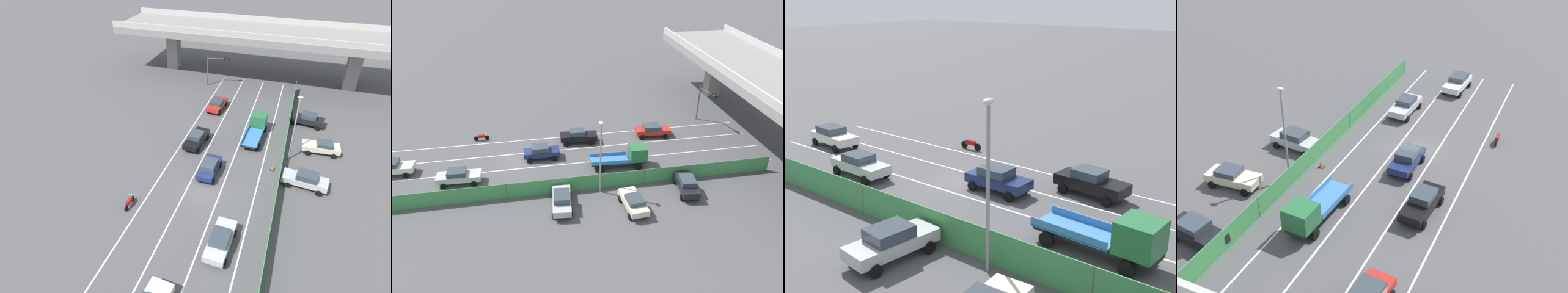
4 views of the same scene
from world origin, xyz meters
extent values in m
plane|color=#4C4C4F|center=(0.00, 0.00, 0.00)|extent=(300.00, 300.00, 0.00)
cube|color=silver|center=(-5.13, 5.75, 0.00)|extent=(0.14, 47.50, 0.01)
cube|color=silver|center=(-1.71, 5.75, 0.00)|extent=(0.14, 47.50, 0.01)
cube|color=silver|center=(1.71, 5.75, 0.00)|extent=(0.14, 47.50, 0.01)
cube|color=silver|center=(5.13, 5.75, 0.00)|extent=(0.14, 47.50, 0.01)
cube|color=gray|center=(0.00, 31.50, 7.56)|extent=(48.35, 11.32, 1.14)
cube|color=#B2B2AD|center=(0.00, 26.07, 8.58)|extent=(48.35, 0.30, 0.90)
cube|color=gray|center=(-15.47, 31.50, 3.50)|extent=(2.05, 2.05, 6.99)
cube|color=#3D8E4C|center=(7.20, 5.75, 0.87)|extent=(0.06, 43.50, 1.74)
cylinder|color=#4C514C|center=(7.20, -1.50, 0.87)|extent=(0.10, 0.10, 1.74)
cylinder|color=#4C514C|center=(7.20, 13.00, 0.87)|extent=(0.10, 0.10, 1.74)
cylinder|color=#4C514C|center=(7.20, 27.50, 0.87)|extent=(0.10, 0.10, 1.74)
cube|color=red|center=(-3.31, 17.50, 0.77)|extent=(2.22, 4.57, 0.58)
cube|color=#333D47|center=(-3.33, 17.32, 1.31)|extent=(1.79, 2.20, 0.50)
cylinder|color=black|center=(-4.10, 19.08, 0.32)|extent=(0.27, 0.66, 0.64)
cylinder|color=black|center=(-2.26, 18.92, 0.32)|extent=(0.27, 0.66, 0.64)
cylinder|color=black|center=(-4.36, 16.08, 0.32)|extent=(0.27, 0.66, 0.64)
cylinder|color=black|center=(-2.52, 15.92, 0.32)|extent=(0.27, 0.66, 0.64)
cube|color=black|center=(-3.31, 7.69, 0.82)|extent=(2.13, 4.74, 0.69)
cube|color=#333D47|center=(-3.32, 7.51, 1.45)|extent=(1.68, 2.00, 0.56)
cylinder|color=black|center=(-4.04, 9.33, 0.32)|extent=(0.27, 0.66, 0.64)
cylinder|color=black|center=(-2.31, 9.18, 0.32)|extent=(0.27, 0.66, 0.64)
cylinder|color=black|center=(-4.31, 6.21, 0.32)|extent=(0.27, 0.66, 0.64)
cylinder|color=black|center=(-2.58, 6.06, 0.32)|extent=(0.27, 0.66, 0.64)
cube|color=#B7BABC|center=(3.41, -6.47, 0.79)|extent=(1.93, 4.71, 0.62)
cube|color=#333D47|center=(3.40, -6.63, 1.35)|extent=(1.62, 2.01, 0.51)
cylinder|color=black|center=(2.59, -4.86, 0.32)|extent=(0.24, 0.65, 0.64)
cylinder|color=black|center=(4.34, -4.92, 0.32)|extent=(0.24, 0.65, 0.64)
cylinder|color=black|center=(2.47, -8.02, 0.32)|extent=(0.24, 0.65, 0.64)
cylinder|color=black|center=(4.22, -8.08, 0.32)|extent=(0.24, 0.65, 0.64)
cube|color=navy|center=(-0.23, 2.72, 0.78)|extent=(1.82, 4.24, 0.60)
cube|color=#333D47|center=(-0.23, 2.55, 1.36)|extent=(1.58, 2.00, 0.57)
cylinder|color=black|center=(-1.09, 4.17, 0.32)|extent=(0.23, 0.64, 0.64)
cylinder|color=black|center=(0.68, 4.14, 0.32)|extent=(0.23, 0.64, 0.64)
cylinder|color=black|center=(-1.13, 1.30, 0.32)|extent=(0.23, 0.64, 0.64)
cylinder|color=black|center=(0.64, 1.28, 0.32)|extent=(0.23, 0.64, 0.64)
cube|color=silver|center=(0.22, -13.80, 0.80)|extent=(2.16, 4.64, 0.65)
cylinder|color=black|center=(-0.57, -12.20, 0.32)|extent=(0.27, 0.66, 0.64)
cylinder|color=black|center=(1.25, -12.34, 0.32)|extent=(0.27, 0.66, 0.64)
cube|color=black|center=(3.25, 11.17, 0.73)|extent=(1.92, 6.41, 0.25)
cube|color=#236638|center=(3.36, 13.38, 1.64)|extent=(2.09, 2.00, 1.58)
cube|color=#3875BC|center=(3.20, 10.14, 0.90)|extent=(2.21, 4.39, 0.10)
cube|color=#3875BC|center=(2.24, 10.19, 1.12)|extent=(0.30, 4.29, 0.43)
cube|color=#3875BC|center=(4.15, 10.09, 1.12)|extent=(0.30, 4.29, 0.43)
cylinder|color=black|center=(2.37, 13.37, 0.40)|extent=(0.30, 0.81, 0.80)
cylinder|color=black|center=(4.35, 13.27, 0.40)|extent=(0.30, 0.81, 0.80)
cylinder|color=black|center=(2.14, 9.06, 0.40)|extent=(0.30, 0.81, 0.80)
cylinder|color=black|center=(4.13, 8.96, 0.40)|extent=(0.30, 0.81, 0.80)
cylinder|color=black|center=(-6.23, -3.79, 0.30)|extent=(0.12, 0.60, 0.60)
cylinder|color=black|center=(-6.19, -5.14, 0.30)|extent=(0.12, 0.60, 0.60)
cube|color=maroon|center=(-6.21, -4.47, 0.58)|extent=(0.31, 0.93, 0.36)
cylinder|color=#B2B2B2|center=(-6.23, -3.90, 0.92)|extent=(0.60, 0.05, 0.03)
cube|color=#B2B5B7|center=(9.75, 3.78, 0.79)|extent=(4.75, 2.26, 0.63)
cube|color=#333D47|center=(9.87, 3.77, 1.40)|extent=(2.25, 1.78, 0.60)
cylinder|color=black|center=(8.10, 3.07, 0.32)|extent=(0.66, 0.29, 0.64)
cylinder|color=black|center=(8.30, 4.84, 0.32)|extent=(0.66, 0.29, 0.64)
cylinder|color=black|center=(11.20, 2.73, 0.32)|extent=(0.66, 0.29, 0.64)
cylinder|color=black|center=(11.39, 4.49, 0.32)|extent=(0.66, 0.29, 0.64)
cube|color=beige|center=(11.25, 10.62, 0.79)|extent=(4.41, 2.06, 0.62)
cube|color=#333D47|center=(11.59, 10.64, 1.33)|extent=(1.91, 1.67, 0.46)
cylinder|color=black|center=(9.85, 9.64, 0.32)|extent=(0.65, 0.27, 0.64)
cylinder|color=black|center=(9.72, 11.39, 0.32)|extent=(0.65, 0.27, 0.64)
cylinder|color=black|center=(12.77, 9.85, 0.32)|extent=(0.65, 0.27, 0.64)
cylinder|color=black|center=(12.64, 11.60, 0.32)|extent=(0.65, 0.27, 0.64)
cube|color=black|center=(9.40, 16.88, 0.82)|extent=(4.60, 2.28, 0.68)
cube|color=#333D47|center=(9.60, 16.85, 1.43)|extent=(2.12, 1.74, 0.55)
cylinder|color=black|center=(7.80, 16.24, 0.32)|extent=(0.66, 0.30, 0.64)
cylinder|color=black|center=(8.03, 17.92, 0.32)|extent=(0.66, 0.30, 0.64)
cylinder|color=black|center=(10.78, 15.84, 0.32)|extent=(0.66, 0.30, 0.64)
cylinder|color=black|center=(11.01, 17.52, 0.32)|extent=(0.66, 0.30, 0.64)
cylinder|color=#47474C|center=(-7.08, 25.29, 2.49)|extent=(0.18, 0.18, 4.99)
cylinder|color=#47474C|center=(-5.40, 25.63, 4.69)|extent=(3.39, 0.80, 0.12)
cube|color=black|center=(-4.06, 25.91, 4.69)|extent=(1.00, 0.47, 0.32)
sphere|color=#390706|center=(-4.32, 25.69, 4.69)|extent=(0.20, 0.20, 0.20)
sphere|color=#EFA319|center=(-4.03, 25.75, 4.69)|extent=(0.20, 0.20, 0.20)
sphere|color=black|center=(-3.73, 25.81, 4.69)|extent=(0.20, 0.20, 0.20)
cylinder|color=gray|center=(7.81, 8.06, 3.89)|extent=(0.16, 0.16, 7.77)
ellipsoid|color=silver|center=(7.81, 8.06, 7.95)|extent=(0.60, 0.36, 0.28)
cone|color=orange|center=(6.31, 5.51, 0.33)|extent=(0.36, 0.36, 0.67)
cube|color=black|center=(6.31, 5.51, 0.01)|extent=(0.47, 0.47, 0.03)
camera|label=1|loc=(7.06, -24.34, 22.85)|focal=30.10mm
camera|label=2|loc=(42.46, 0.15, 25.09)|focal=37.98mm
camera|label=3|loc=(24.12, 20.57, 12.29)|focal=46.42mm
camera|label=4|loc=(-11.74, 35.16, 23.11)|focal=45.62mm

